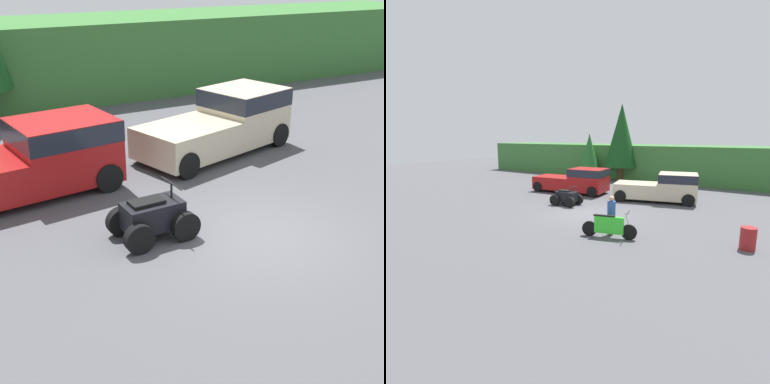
% 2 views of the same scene
% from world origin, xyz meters
% --- Properties ---
extents(ground_plane, '(80.00, 80.00, 0.00)m').
position_xyz_m(ground_plane, '(0.00, 0.00, 0.00)').
color(ground_plane, '#4C4C51').
extents(hillside_backdrop, '(44.00, 6.00, 3.38)m').
position_xyz_m(hillside_backdrop, '(0.00, 16.00, 1.69)').
color(hillside_backdrop, '#387033').
rests_on(hillside_backdrop, ground_plane).
extents(tree_left, '(2.01, 2.01, 4.57)m').
position_xyz_m(tree_left, '(-7.20, 11.94, 2.68)').
color(tree_left, brown).
rests_on(tree_left, ground_plane).
extents(tree_mid_left, '(3.24, 3.24, 7.37)m').
position_xyz_m(tree_mid_left, '(-4.18, 12.95, 4.33)').
color(tree_mid_left, brown).
rests_on(tree_mid_left, ground_plane).
extents(pickup_truck_red, '(5.93, 2.85, 1.91)m').
position_xyz_m(pickup_truck_red, '(-3.95, 4.90, 1.01)').
color(pickup_truck_red, maroon).
rests_on(pickup_truck_red, ground_plane).
extents(pickup_truck_second, '(5.66, 3.48, 1.91)m').
position_xyz_m(pickup_truck_second, '(2.53, 5.53, 1.00)').
color(pickup_truck_second, beige).
rests_on(pickup_truck_second, ground_plane).
extents(dirt_bike, '(2.32, 0.89, 1.20)m').
position_xyz_m(dirt_bike, '(3.01, -2.92, 0.50)').
color(dirt_bike, black).
rests_on(dirt_bike, ground_plane).
extents(quad_atv, '(1.84, 1.23, 1.23)m').
position_xyz_m(quad_atv, '(-2.18, 1.11, 0.48)').
color(quad_atv, black).
rests_on(quad_atv, ground_plane).
extents(rider_person, '(0.49, 0.49, 1.76)m').
position_xyz_m(rider_person, '(2.88, -2.48, 0.95)').
color(rider_person, brown).
rests_on(rider_person, ground_plane).
extents(steel_barrel, '(0.58, 0.58, 0.88)m').
position_xyz_m(steel_barrel, '(8.07, -1.12, 0.44)').
color(steel_barrel, maroon).
rests_on(steel_barrel, ground_plane).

